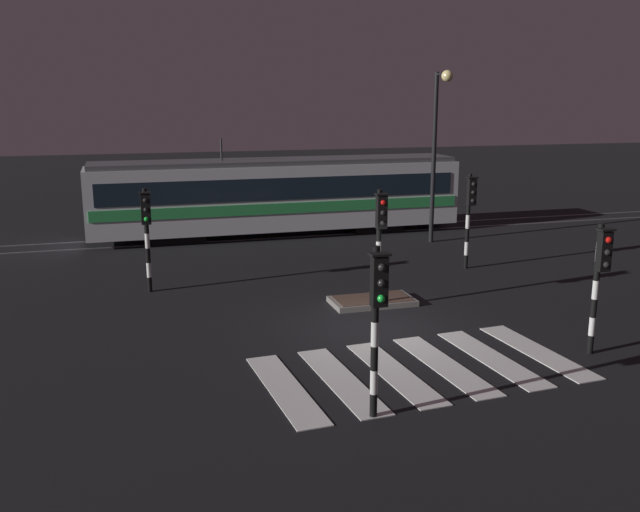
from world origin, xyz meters
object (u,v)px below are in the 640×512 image
traffic_light_median_centre (380,231)px  traffic_light_corner_near_right (600,270)px  traffic_light_corner_far_right (470,207)px  tram (278,195)px  traffic_light_kerb_mid_left (377,308)px  traffic_light_corner_far_left (146,225)px  street_lamp_trackside_right (437,135)px

traffic_light_median_centre → traffic_light_corner_near_right: size_ratio=1.10×
traffic_light_corner_far_right → tram: 9.16m
traffic_light_kerb_mid_left → traffic_light_corner_far_right: bearing=54.1°
traffic_light_median_centre → traffic_light_corner_near_right: traffic_light_median_centre is taller
traffic_light_corner_far_right → traffic_light_corner_far_left: size_ratio=1.04×
traffic_light_median_centre → traffic_light_kerb_mid_left: 6.86m
traffic_light_corner_far_left → traffic_light_corner_far_right: bearing=-0.2°
traffic_light_corner_near_right → street_lamp_trackside_right: bearing=81.3°
traffic_light_corner_far_left → traffic_light_kerb_mid_left: bearing=-70.3°
traffic_light_corner_far_left → traffic_light_corner_near_right: bearing=-40.9°
traffic_light_median_centre → traffic_light_corner_far_right: 5.78m
traffic_light_corner_far_left → street_lamp_trackside_right: (11.45, 4.24, 2.25)m
traffic_light_corner_far_right → tram: tram is taller
traffic_light_median_centre → tram: 11.23m
traffic_light_corner_far_right → tram: size_ratio=0.21×
street_lamp_trackside_right → tram: street_lamp_trackside_right is taller
traffic_light_corner_far_right → traffic_light_corner_far_left: traffic_light_corner_far_right is taller
traffic_light_corner_far_right → traffic_light_corner_far_left: bearing=179.8°
tram → traffic_light_kerb_mid_left: bearing=-97.2°
traffic_light_median_centre → traffic_light_corner_far_left: 7.02m
traffic_light_corner_far_left → traffic_light_kerb_mid_left: size_ratio=0.97×
traffic_light_corner_far_left → traffic_light_kerb_mid_left: traffic_light_kerb_mid_left is taller
traffic_light_corner_far_right → traffic_light_kerb_mid_left: bearing=-125.9°
traffic_light_corner_near_right → tram: 16.36m
traffic_light_kerb_mid_left → tram: 17.73m
traffic_light_kerb_mid_left → traffic_light_corner_near_right: bearing=15.5°
traffic_light_corner_far_right → street_lamp_trackside_right: (0.77, 4.28, 2.18)m
traffic_light_corner_far_right → tram: (-4.91, 7.72, -0.42)m
traffic_light_corner_far_right → traffic_light_kerb_mid_left: traffic_light_corner_far_right is taller
traffic_light_corner_far_left → street_lamp_trackside_right: 12.41m
traffic_light_corner_far_right → traffic_light_kerb_mid_left: size_ratio=1.01×
traffic_light_corner_near_right → traffic_light_corner_far_right: size_ratio=0.93×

